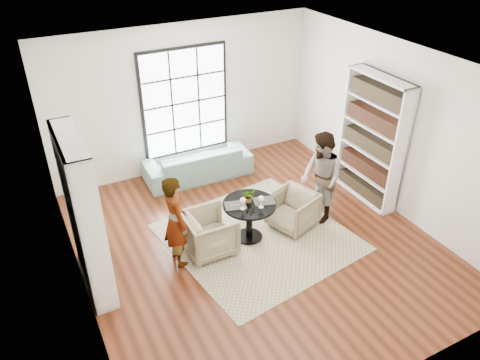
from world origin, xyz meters
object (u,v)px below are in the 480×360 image
pedestal_table (249,213)px  wine_glass_right (261,199)px  sofa (198,163)px  armchair_right (292,210)px  armchair_left (210,233)px  person_left (176,221)px  wine_glass_left (243,201)px  flower_centerpiece (248,196)px  person_right (321,178)px

pedestal_table → wine_glass_right: bearing=-58.9°
sofa → armchair_right: (0.79, -2.33, 0.02)m
armchair_left → wine_glass_right: 0.99m
person_left → wine_glass_left: size_ratio=7.25×
pedestal_table → wine_glass_right: (0.11, -0.18, 0.35)m
sofa → wine_glass_right: 2.53m
armchair_left → wine_glass_right: wine_glass_right is taller
armchair_right → flower_centerpiece: bearing=-115.8°
person_right → armchair_left: bearing=-82.1°
armchair_left → person_right: 2.15m
pedestal_table → sofa: 2.29m
person_left → flower_centerpiece: person_left is taller
flower_centerpiece → armchair_left: bearing=-176.3°
person_left → sofa: bearing=-32.5°
person_left → flower_centerpiece: bearing=-90.6°
flower_centerpiece → armchair_right: bearing=-6.7°
pedestal_table → person_right: 1.41m
armchair_left → person_right: (2.09, -0.05, 0.47)m
person_left → person_right: (2.64, -0.05, 0.06)m
pedestal_table → armchair_left: (-0.72, 0.00, -0.16)m
person_left → wine_glass_left: bearing=-97.6°
person_right → wine_glass_right: (-1.26, -0.14, 0.03)m
armchair_right → person_left: size_ratio=0.47×
sofa → person_left: 2.66m
pedestal_table → wine_glass_left: (-0.17, -0.09, 0.34)m
sofa → armchair_right: 2.46m
wine_glass_left → wine_glass_right: 0.30m
flower_centerpiece → wine_glass_right: bearing=-66.4°
armchair_right → person_right: (0.55, 0.00, 0.50)m
armchair_left → wine_glass_left: (0.55, -0.09, 0.50)m
wine_glass_right → flower_centerpiece: bearing=113.6°
wine_glass_right → person_right: bearing=6.3°
person_left → flower_centerpiece: 1.28m
person_right → wine_glass_right: bearing=-74.5°
pedestal_table → flower_centerpiece: flower_centerpiece is taller
armchair_right → flower_centerpiece: (-0.82, 0.10, 0.49)m
armchair_right → wine_glass_left: wine_glass_left is taller
armchair_right → pedestal_table: bearing=-112.1°
sofa → armchair_left: armchair_left is taller
sofa → wine_glass_right: size_ratio=9.99×
armchair_right → wine_glass_left: size_ratio=3.44×
person_left → armchair_right: bearing=-94.0°
wine_glass_right → pedestal_table: bearing=121.1°
pedestal_table → person_left: 1.29m
armchair_left → wine_glass_left: bearing=-99.2°
sofa → wine_glass_left: wine_glass_left is taller
sofa → person_right: 2.73m
armchair_left → wine_glass_right: size_ratio=3.60×
person_right → wine_glass_right: 1.27m
wine_glass_left → flower_centerpiece: bearing=38.6°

